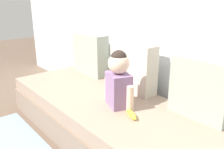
# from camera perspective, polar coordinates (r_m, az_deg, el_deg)

# --- Properties ---
(ground_plane) EXTENTS (12.00, 12.00, 0.00)m
(ground_plane) POSITION_cam_1_polar(r_m,az_deg,el_deg) (2.29, -1.37, -14.58)
(ground_plane) COLOR brown
(back_wall) EXTENTS (5.45, 0.10, 2.42)m
(back_wall) POSITION_cam_1_polar(r_m,az_deg,el_deg) (2.32, 9.74, 17.17)
(back_wall) COLOR silver
(back_wall) RESTS_ON ground
(couch) EXTENTS (2.25, 0.86, 0.38)m
(couch) POSITION_cam_1_polar(r_m,az_deg,el_deg) (2.20, -1.40, -10.49)
(couch) COLOR #826C5B
(couch) RESTS_ON ground
(throw_pillow_left) EXTENTS (0.48, 0.16, 0.47)m
(throw_pillow_left) POSITION_cam_1_polar(r_m,az_deg,el_deg) (2.76, -5.27, 4.94)
(throw_pillow_left) COLOR #99A393
(throw_pillow_left) RESTS_ON couch
(throw_pillow_center) EXTENTS (0.48, 0.16, 0.46)m
(throw_pillow_center) POSITION_cam_1_polar(r_m,az_deg,el_deg) (2.24, 5.12, 1.76)
(throw_pillow_center) COLOR beige
(throw_pillow_center) RESTS_ON couch
(throw_pillow_right) EXTENTS (0.45, 0.16, 0.45)m
(throw_pillow_right) POSITION_cam_1_polar(r_m,az_deg,el_deg) (1.85, 20.69, -3.20)
(throw_pillow_right) COLOR #99A393
(throw_pillow_right) RESTS_ON couch
(toddler) EXTENTS (0.33, 0.23, 0.47)m
(toddler) POSITION_cam_1_polar(r_m,az_deg,el_deg) (1.91, 1.63, -1.05)
(toddler) COLOR gray
(toddler) RESTS_ON couch
(banana) EXTENTS (0.17, 0.11, 0.04)m
(banana) POSITION_cam_1_polar(r_m,az_deg,el_deg) (1.81, 4.71, -9.56)
(banana) COLOR yellow
(banana) RESTS_ON couch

